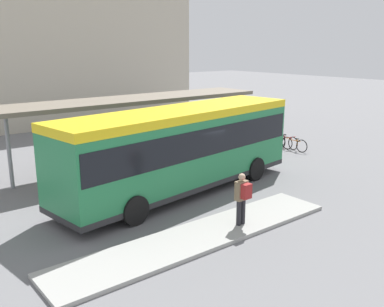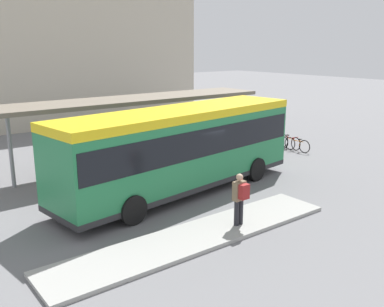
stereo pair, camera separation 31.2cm
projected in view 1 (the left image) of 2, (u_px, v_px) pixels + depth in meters
ground_plane at (182, 192)px, 16.62m from camera, size 120.00×120.00×0.00m
curb_island at (200, 236)px, 12.62m from camera, size 9.47×1.80×0.12m
city_bus at (181, 145)px, 16.17m from camera, size 10.68×3.79×3.24m
pedestrian_waiting at (242, 196)px, 13.06m from camera, size 0.41×0.42×1.65m
bicycle_orange at (294, 144)px, 23.04m from camera, size 0.48×1.66×0.71m
bicycle_red at (287, 141)px, 23.67m from camera, size 0.48×1.72×0.75m
bicycle_green at (274, 141)px, 24.01m from camera, size 0.48×1.59×0.69m
station_shelter at (133, 101)px, 19.71m from camera, size 13.26×2.59×3.19m
potted_planter_near_shelter at (107, 171)px, 16.87m from camera, size 0.78×0.78×1.33m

